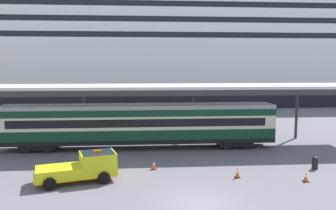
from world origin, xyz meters
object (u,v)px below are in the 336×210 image
Objects in this scene: service_truck at (84,167)px; cruise_ship at (222,52)px; train_carriage at (139,124)px; traffic_cone_near at (306,177)px; traffic_cone_mid at (237,173)px; traffic_cone_far at (154,165)px; quay_bollard at (315,162)px.

cruise_ship is at bearing 67.46° from service_truck.
traffic_cone_near is at bearing -41.81° from train_carriage.
traffic_cone_far is (-5.66, 2.32, -0.01)m from traffic_cone_mid.
cruise_ship is 52.61m from traffic_cone_far.
cruise_ship is 6.42× the size of train_carriage.
traffic_cone_near is (11.14, -9.96, -2.00)m from train_carriage.
quay_bollard is at bearing -29.36° from train_carriage.
quay_bollard is at bearing 52.70° from traffic_cone_near.
traffic_cone_mid reaches higher than traffic_cone_near.
service_truck reaches higher than traffic_cone_near.
train_carriage is at bearing 100.06° from traffic_cone_far.
traffic_cone_mid is (6.82, -8.85, -1.95)m from train_carriage.
train_carriage is at bearing 67.72° from service_truck.
cruise_ship is at bearing 82.93° from traffic_cone_near.
traffic_cone_far is (-16.47, -48.92, -10.20)m from cruise_ship.
cruise_ship reaches higher than traffic_cone_far.
service_truck is at bearing 175.21° from traffic_cone_near.
train_carriage is 39.03× the size of traffic_cone_near.
traffic_cone_mid is (-4.32, 1.11, 0.05)m from traffic_cone_near.
service_truck is 5.26m from traffic_cone_far.
train_carriage reaches higher than traffic_cone_far.
traffic_cone_mid is at bearing -52.38° from train_carriage.
traffic_cone_far is 0.75× the size of quay_bollard.
train_carriage reaches higher than service_truck.
cruise_ship is 216.12× the size of traffic_cone_mid.
traffic_cone_near is (14.72, -1.23, -0.68)m from service_truck.
cruise_ship is at bearing 71.39° from traffic_cone_far.
cruise_ship is 250.63× the size of traffic_cone_near.
cruise_ship reaches higher than traffic_cone_near.
service_truck reaches higher than traffic_cone_far.
traffic_cone_mid is at bearing -101.91° from cruise_ship.
service_truck is (-3.58, -8.73, -1.32)m from train_carriage.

